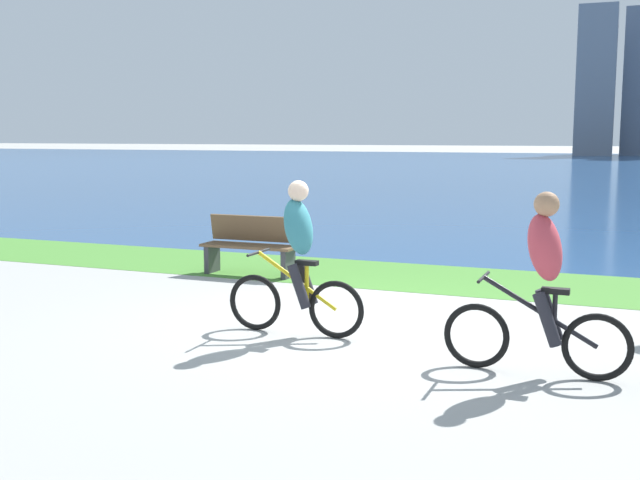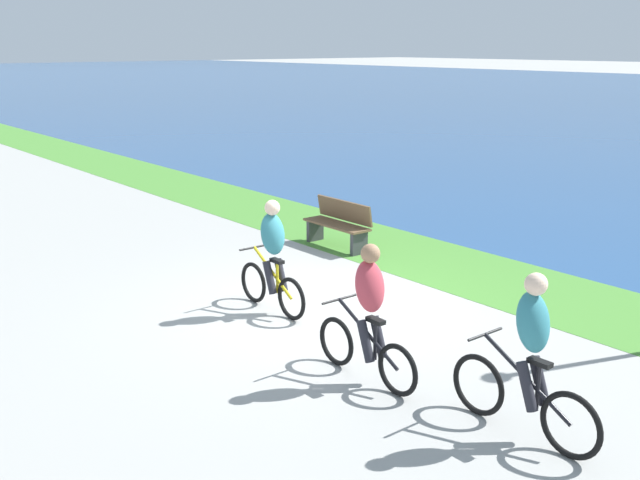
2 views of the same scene
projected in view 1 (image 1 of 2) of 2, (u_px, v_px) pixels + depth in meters
name	position (u px, v px, depth m)	size (l,w,h in m)	color
ground_plane	(349.00, 323.00, 8.82)	(300.00, 300.00, 0.00)	#9E9E99
grass_strip_bayside	(418.00, 277.00, 11.64)	(120.00, 2.31, 0.01)	#478433
bay_water_surface	(583.00, 168.00, 50.79)	(300.00, 82.84, 0.00)	navy
cyclist_lead	(297.00, 258.00, 8.20)	(1.57, 0.52, 1.66)	black
cyclist_trailing	(542.00, 284.00, 6.80)	(1.65, 0.52, 1.64)	black
bench_near_path	(251.00, 245.00, 11.82)	(1.50, 0.47, 0.90)	brown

